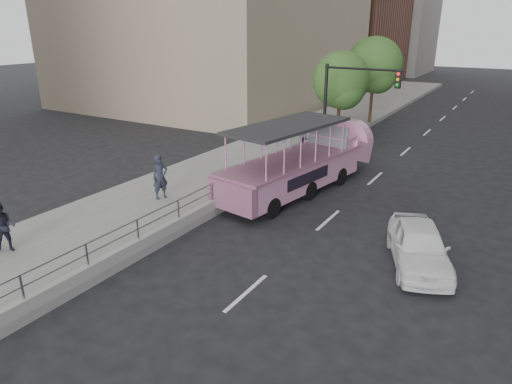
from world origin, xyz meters
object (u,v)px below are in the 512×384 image
Objects in this scene: car at (419,245)px; pedestrian_mid at (2,228)px; parking_sign at (303,142)px; street_tree_near at (342,82)px; street_tree_far at (375,67)px; traffic_signal at (346,97)px; pedestrian_near at (160,177)px; duck_boat at (304,163)px.

car is 2.40× the size of pedestrian_mid.
parking_sign is (-7.35, 6.91, 0.91)m from car.
street_tree_far is at bearing 88.09° from street_tree_near.
street_tree_near is at bearing 114.98° from traffic_signal.
parking_sign is at bearing -104.31° from traffic_signal.
street_tree_far reaches higher than parking_sign.
pedestrian_near is 1.11× the size of pedestrian_mid.
car is at bearing -37.30° from duck_boat.
duck_boat is at bearing -18.33° from pedestrian_near.
pedestrian_near is 0.36× the size of traffic_signal.
parking_sign is 7.24m from street_tree_near.
street_tree_far reaches higher than street_tree_near.
street_tree_far reaches higher than traffic_signal.
pedestrian_mid is 0.26× the size of street_tree_far.
car is 2.16× the size of pedestrian_near.
street_tree_far is at bearing 14.34° from pedestrian_near.
street_tree_near is at bearing 101.60° from duck_boat.
street_tree_far is at bearing 96.27° from duck_boat.
street_tree_near is 0.89× the size of street_tree_far.
street_tree_far is (0.20, 6.00, 0.49)m from street_tree_near.
car is 21.58m from street_tree_far.
duck_boat is 2.47× the size of car.
street_tree_far is (-7.88, 19.76, 3.62)m from car.
traffic_signal is at bearing -65.02° from street_tree_near.
pedestrian_mid is (-5.21, -11.23, -0.05)m from duck_boat.
car is at bearing -43.23° from parking_sign.
car is 0.77× the size of traffic_signal.
traffic_signal is (0.87, 3.42, 1.91)m from parking_sign.
traffic_signal is (3.96, 10.62, 2.27)m from pedestrian_near.
duck_boat is 6.05m from traffic_signal.
parking_sign is at bearing 31.09° from pedestrian_mid.
pedestrian_near is 7.84m from parking_sign.
duck_boat is 5.32× the size of pedestrian_near.
car is at bearing -66.80° from pedestrian_near.
pedestrian_mid is 0.67× the size of parking_sign.
parking_sign is (3.08, 7.20, 0.36)m from pedestrian_near.
street_tree_near is (-1.85, 9.02, 2.63)m from duck_boat.
duck_boat is at bearing 23.15° from pedestrian_mid.
street_tree_far is (-1.65, 15.02, 3.11)m from duck_boat.
pedestrian_near is 11.56m from traffic_signal.
pedestrian_mid reaches higher than car.
street_tree_near reaches higher than parking_sign.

